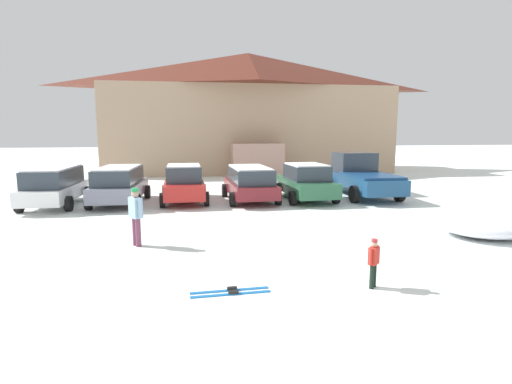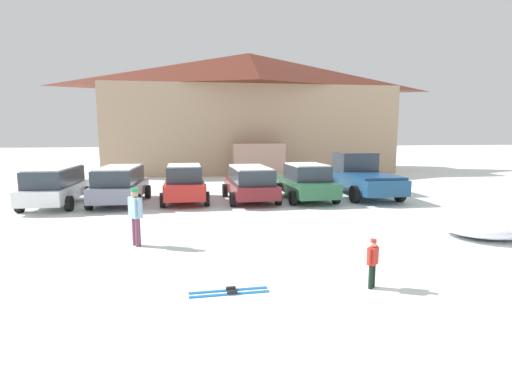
{
  "view_description": "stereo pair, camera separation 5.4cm",
  "coord_description": "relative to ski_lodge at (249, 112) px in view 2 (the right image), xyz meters",
  "views": [
    {
      "loc": [
        -1.14,
        -5.69,
        3.24
      ],
      "look_at": [
        1.16,
        8.65,
        1.02
      ],
      "focal_mm": 28.0,
      "sensor_mm": 36.0,
      "label": 1
    },
    {
      "loc": [
        -1.09,
        -5.7,
        3.24
      ],
      "look_at": [
        1.16,
        8.65,
        1.02
      ],
      "focal_mm": 28.0,
      "sensor_mm": 36.0,
      "label": 2
    }
  ],
  "objects": [
    {
      "name": "pickup_truck",
      "position": [
        3.77,
        -13.86,
        -3.78
      ],
      "size": [
        2.48,
        5.51,
        2.15
      ],
      "color": "navy",
      "rests_on": "ground"
    },
    {
      "name": "plowed_snow_pile",
      "position": [
        4.53,
        -21.9,
        -4.41
      ],
      "size": [
        3.19,
        2.55,
        0.73
      ],
      "primitive_type": "ellipsoid",
      "color": "white",
      "rests_on": "ground"
    },
    {
      "name": "parked_maroon_van",
      "position": [
        -1.95,
        -14.41,
        -3.9
      ],
      "size": [
        2.4,
        4.52,
        1.61
      ],
      "color": "maroon",
      "rests_on": "ground"
    },
    {
      "name": "pair_of_skis",
      "position": [
        -3.89,
        -25.1,
        -4.75
      ],
      "size": [
        1.63,
        0.36,
        0.08
      ],
      "color": "#1763AF",
      "rests_on": "ground"
    },
    {
      "name": "parked_white_suv",
      "position": [
        -10.53,
        -14.38,
        -3.86
      ],
      "size": [
        2.17,
        4.6,
        1.7
      ],
      "color": "white",
      "rests_on": "ground"
    },
    {
      "name": "skier_child_in_red_jacket",
      "position": [
        -0.94,
        -25.3,
        -4.18
      ],
      "size": [
        0.31,
        0.28,
        1.05
      ],
      "color": "black",
      "rests_on": "ground"
    },
    {
      "name": "parked_green_coupe",
      "position": [
        0.7,
        -14.55,
        -3.91
      ],
      "size": [
        2.38,
        4.54,
        1.72
      ],
      "color": "#2A6140",
      "rests_on": "ground"
    },
    {
      "name": "parked_red_sedan",
      "position": [
        -4.99,
        -14.31,
        -3.91
      ],
      "size": [
        2.17,
        4.08,
        1.74
      ],
      "color": "red",
      "rests_on": "ground"
    },
    {
      "name": "ground",
      "position": [
        -3.46,
        -27.07,
        -4.77
      ],
      "size": [
        160.0,
        160.0,
        0.0
      ],
      "primitive_type": "plane",
      "color": "white"
    },
    {
      "name": "ski_lodge",
      "position": [
        0.0,
        0.0,
        0.0
      ],
      "size": [
        22.53,
        10.17,
        9.42
      ],
      "color": "tan",
      "rests_on": "ground"
    },
    {
      "name": "skier_adult_in_blue_parka",
      "position": [
        -6.2,
        -21.33,
        -3.83
      ],
      "size": [
        0.43,
        0.53,
        1.67
      ],
      "color": "#703B53",
      "rests_on": "ground"
    },
    {
      "name": "parked_grey_wagon",
      "position": [
        -7.84,
        -14.3,
        -3.87
      ],
      "size": [
        2.35,
        4.48,
        1.68
      ],
      "color": "slate",
      "rests_on": "ground"
    }
  ]
}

